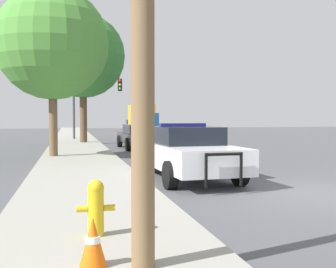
% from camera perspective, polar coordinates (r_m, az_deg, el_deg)
% --- Properties ---
extents(ground_plane, '(110.00, 110.00, 0.00)m').
position_cam_1_polar(ground_plane, '(10.16, 19.83, -7.57)').
color(ground_plane, '#4F4F54').
extents(sidewalk_left, '(3.00, 110.00, 0.13)m').
position_cam_1_polar(sidewalk_left, '(8.56, -10.55, -8.89)').
color(sidewalk_left, '#99968C').
rests_on(sidewalk_left, ground_plane).
extents(police_car, '(2.27, 5.17, 1.54)m').
position_cam_1_polar(police_car, '(11.78, 2.31, -2.28)').
color(police_car, white).
rests_on(police_car, ground_plane).
extents(fire_hydrant, '(0.51, 0.23, 0.75)m').
position_cam_1_polar(fire_hydrant, '(5.81, -9.75, -9.58)').
color(fire_hydrant, gold).
rests_on(fire_hydrant, sidewalk_left).
extents(traffic_light, '(3.57, 0.35, 4.54)m').
position_cam_1_polar(traffic_light, '(31.19, -9.92, 5.33)').
color(traffic_light, '#424247').
rests_on(traffic_light, sidewalk_left).
extents(car_background_midblock, '(2.03, 4.65, 1.30)m').
position_cam_1_polar(car_background_midblock, '(22.76, -3.94, -0.23)').
color(car_background_midblock, black).
rests_on(car_background_midblock, ground_plane).
extents(car_background_distant, '(2.01, 3.97, 1.35)m').
position_cam_1_polar(car_background_distant, '(53.00, -4.88, 1.27)').
color(car_background_distant, slate).
rests_on(car_background_distant, ground_plane).
extents(box_truck, '(2.77, 6.67, 2.97)m').
position_cam_1_polar(box_truck, '(44.75, -3.52, 2.18)').
color(box_truck, navy).
rests_on(box_truck, ground_plane).
extents(tree_sidewalk_mid, '(5.23, 5.23, 7.99)m').
position_cam_1_polar(tree_sidewalk_mid, '(27.08, -11.45, 10.31)').
color(tree_sidewalk_mid, brown).
rests_on(tree_sidewalk_mid, sidewalk_left).
extents(tree_sidewalk_near, '(4.53, 4.53, 6.82)m').
position_cam_1_polar(tree_sidewalk_near, '(17.95, -15.40, 11.71)').
color(tree_sidewalk_near, brown).
rests_on(tree_sidewalk_near, sidewalk_left).
extents(traffic_cone, '(0.30, 0.30, 0.53)m').
position_cam_1_polar(traffic_cone, '(4.70, -10.13, -14.18)').
color(traffic_cone, orange).
rests_on(traffic_cone, sidewalk_left).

